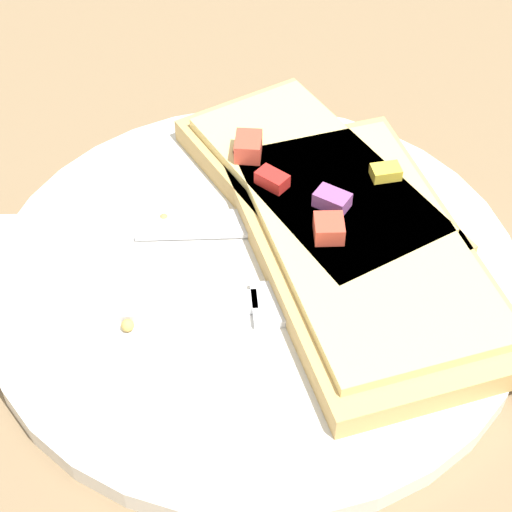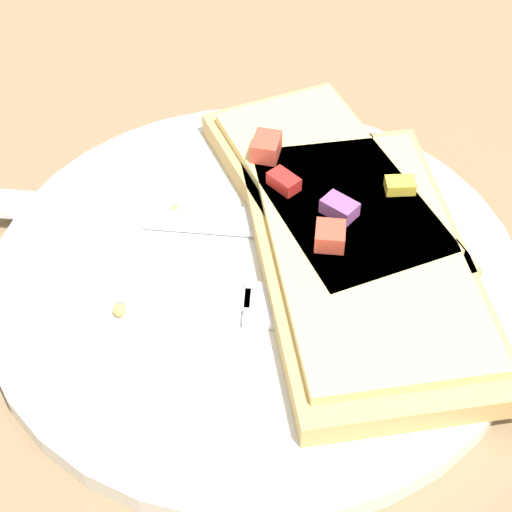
{
  "view_description": "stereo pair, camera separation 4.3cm",
  "coord_description": "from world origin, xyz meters",
  "px_view_note": "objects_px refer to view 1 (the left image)",
  "views": [
    {
      "loc": [
        0.22,
        -0.21,
        0.34
      ],
      "look_at": [
        0.0,
        0.0,
        0.02
      ],
      "focal_mm": 60.0,
      "sensor_mm": 36.0,
      "label": 1
    },
    {
      "loc": [
        0.24,
        -0.18,
        0.34
      ],
      "look_at": [
        0.0,
        0.0,
        0.02
      ],
      "focal_mm": 60.0,
      "sensor_mm": 36.0,
      "label": 2
    }
  ],
  "objects_px": {
    "fork": "(229,303)",
    "pizza_slice_corner": "(314,185)",
    "pizza_slice_main": "(363,249)",
    "plate": "(256,277)",
    "knife": "(153,226)"
  },
  "relations": [
    {
      "from": "fork",
      "to": "pizza_slice_corner",
      "type": "bearing_deg",
      "value": 55.61
    },
    {
      "from": "pizza_slice_main",
      "to": "pizza_slice_corner",
      "type": "relative_size",
      "value": 1.16
    },
    {
      "from": "plate",
      "to": "knife",
      "type": "relative_size",
      "value": 1.53
    },
    {
      "from": "plate",
      "to": "fork",
      "type": "distance_m",
      "value": 0.03
    },
    {
      "from": "knife",
      "to": "pizza_slice_main",
      "type": "bearing_deg",
      "value": -14.64
    },
    {
      "from": "plate",
      "to": "knife",
      "type": "distance_m",
      "value": 0.06
    },
    {
      "from": "pizza_slice_main",
      "to": "pizza_slice_corner",
      "type": "xyz_separation_m",
      "value": [
        -0.05,
        0.02,
        0.0
      ]
    },
    {
      "from": "pizza_slice_main",
      "to": "pizza_slice_corner",
      "type": "bearing_deg",
      "value": 7.65
    },
    {
      "from": "plate",
      "to": "pizza_slice_main",
      "type": "distance_m",
      "value": 0.06
    },
    {
      "from": "fork",
      "to": "plate",
      "type": "bearing_deg",
      "value": 57.45
    },
    {
      "from": "pizza_slice_main",
      "to": "knife",
      "type": "bearing_deg",
      "value": 60.12
    },
    {
      "from": "fork",
      "to": "pizza_slice_main",
      "type": "relative_size",
      "value": 0.82
    },
    {
      "from": "pizza_slice_corner",
      "to": "knife",
      "type": "bearing_deg",
      "value": -105.34
    },
    {
      "from": "plate",
      "to": "fork",
      "type": "height_order",
      "value": "fork"
    },
    {
      "from": "knife",
      "to": "pizza_slice_main",
      "type": "relative_size",
      "value": 0.83
    }
  ]
}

